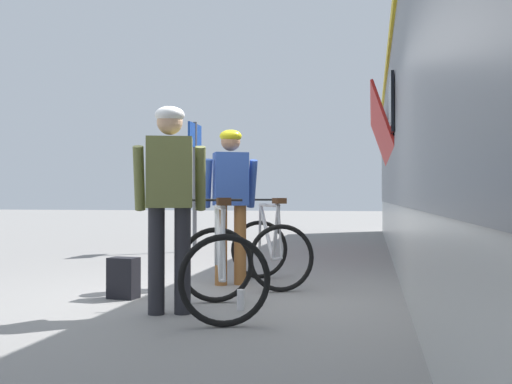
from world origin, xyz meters
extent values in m
plane|color=gray|center=(0.00, 0.00, 0.00)|extent=(80.00, 80.00, 0.00)
cube|color=red|center=(1.70, 4.91, 1.80)|extent=(0.59, 4.78, 1.62)
cube|color=black|center=(1.69, 2.77, 2.25)|extent=(0.04, 1.10, 0.80)
cylinder|color=#232328|center=(-0.37, -0.77, 0.45)|extent=(0.14, 0.14, 0.90)
cylinder|color=#232328|center=(-0.16, -0.70, 0.45)|extent=(0.14, 0.14, 0.90)
cube|color=olive|center=(-0.27, -0.73, 1.20)|extent=(0.43, 0.34, 0.60)
cylinder|color=olive|center=(-0.53, -0.77, 1.15)|extent=(0.16, 0.27, 0.56)
cylinder|color=olive|center=(-0.03, -0.62, 1.15)|extent=(0.16, 0.27, 0.56)
sphere|color=tan|center=(-0.27, -0.73, 1.63)|extent=(0.22, 0.22, 0.22)
ellipsoid|color=white|center=(-0.27, -0.73, 1.69)|extent=(0.32, 0.34, 0.14)
cylinder|color=#935B2D|center=(-0.26, 0.89, 0.45)|extent=(0.14, 0.14, 0.90)
cylinder|color=#935B2D|center=(-0.06, 0.99, 0.45)|extent=(0.14, 0.14, 0.90)
cube|color=#2D4C9E|center=(-0.16, 0.94, 1.20)|extent=(0.45, 0.38, 0.60)
cylinder|color=#2D4C9E|center=(-0.41, 0.87, 1.15)|extent=(0.19, 0.27, 0.56)
cylinder|color=#2D4C9E|center=(0.06, 1.09, 1.15)|extent=(0.19, 0.27, 0.56)
sphere|color=#9E7051|center=(-0.16, 0.94, 1.63)|extent=(0.22, 0.22, 0.22)
ellipsoid|color=yellow|center=(-0.16, 0.94, 1.69)|extent=(0.34, 0.36, 0.14)
torus|color=black|center=(-0.02, -0.15, 0.36)|extent=(0.69, 0.28, 0.71)
torus|color=black|center=(0.32, -1.11, 0.36)|extent=(0.69, 0.28, 0.71)
cylinder|color=white|center=(0.10, -0.49, 0.60)|extent=(0.25, 0.62, 0.63)
cylinder|color=white|center=(0.14, -0.60, 0.91)|extent=(0.32, 0.82, 0.04)
cylinder|color=white|center=(0.24, -0.89, 0.60)|extent=(0.13, 0.27, 0.62)
cylinder|color=white|center=(0.26, -0.94, 0.33)|extent=(0.15, 0.35, 0.08)
cylinder|color=white|center=(0.30, -1.06, 0.63)|extent=(0.07, 0.14, 0.56)
cylinder|color=white|center=(-0.01, -0.17, 0.63)|extent=(0.06, 0.09, 0.55)
cylinder|color=black|center=(0.00, -0.20, 0.97)|extent=(0.46, 0.18, 0.02)
cube|color=#4C2D19|center=(0.29, -1.03, 0.96)|extent=(0.17, 0.26, 0.06)
torus|color=black|center=(0.07, 1.49, 0.36)|extent=(0.67, 0.34, 0.71)
torus|color=black|center=(0.49, 0.57, 0.36)|extent=(0.67, 0.34, 0.71)
cylinder|color=silver|center=(0.22, 1.17, 0.60)|extent=(0.31, 0.60, 0.63)
cylinder|color=silver|center=(0.26, 1.06, 0.91)|extent=(0.39, 0.79, 0.04)
cylinder|color=silver|center=(0.39, 0.78, 0.60)|extent=(0.15, 0.27, 0.62)
cylinder|color=silver|center=(0.42, 0.73, 0.33)|extent=(0.17, 0.34, 0.08)
cylinder|color=silver|center=(0.46, 0.62, 0.63)|extent=(0.08, 0.14, 0.56)
cylinder|color=silver|center=(0.08, 1.47, 0.63)|extent=(0.06, 0.09, 0.55)
cylinder|color=black|center=(0.09, 1.45, 0.97)|extent=(0.45, 0.22, 0.02)
cube|color=#4C2D19|center=(0.45, 0.65, 0.96)|extent=(0.19, 0.26, 0.06)
cube|color=black|center=(-0.97, -0.12, 0.20)|extent=(0.30, 0.21, 0.40)
cylinder|color=silver|center=(0.29, -0.45, 0.09)|extent=(0.07, 0.07, 0.18)
cylinder|color=#595B60|center=(-1.79, 4.70, 1.20)|extent=(0.08, 0.08, 2.40)
cube|color=#193F99|center=(-1.79, 4.70, 2.15)|extent=(0.04, 0.70, 0.44)
camera|label=1|loc=(1.42, -5.26, 0.98)|focal=39.48mm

